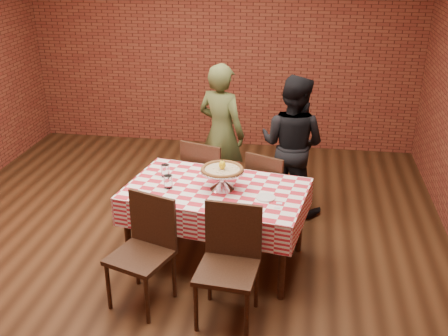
{
  "coord_description": "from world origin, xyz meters",
  "views": [
    {
      "loc": [
        1.2,
        -4.36,
        2.84
      ],
      "look_at": [
        0.51,
        -0.01,
        0.91
      ],
      "focal_mm": 42.44,
      "sensor_mm": 36.0,
      "label": 1
    }
  ],
  "objects_px": {
    "water_glass_right": "(165,171)",
    "chair_far_right": "(272,190)",
    "chair_near_left": "(140,255)",
    "diner_black": "(292,145)",
    "pizza": "(222,170)",
    "water_glass_left": "(168,182)",
    "chair_far_left": "(210,179)",
    "table": "(216,225)",
    "diner_olive": "(221,133)",
    "pizza_stand": "(222,179)",
    "chair_near_right": "(227,269)",
    "condiment_caddy": "(235,169)"
  },
  "relations": [
    {
      "from": "table",
      "to": "diner_black",
      "type": "distance_m",
      "value": 1.38
    },
    {
      "from": "table",
      "to": "chair_near_right",
      "type": "height_order",
      "value": "chair_near_right"
    },
    {
      "from": "water_glass_left",
      "to": "diner_olive",
      "type": "height_order",
      "value": "diner_olive"
    },
    {
      "from": "pizza_stand",
      "to": "chair_far_left",
      "type": "relative_size",
      "value": 0.42
    },
    {
      "from": "chair_near_left",
      "to": "diner_black",
      "type": "relative_size",
      "value": 0.6
    },
    {
      "from": "condiment_caddy",
      "to": "diner_olive",
      "type": "bearing_deg",
      "value": 98.88
    },
    {
      "from": "pizza_stand",
      "to": "chair_near_right",
      "type": "height_order",
      "value": "chair_near_right"
    },
    {
      "from": "chair_near_left",
      "to": "diner_black",
      "type": "distance_m",
      "value": 2.24
    },
    {
      "from": "chair_near_left",
      "to": "water_glass_right",
      "type": "bearing_deg",
      "value": 109.87
    },
    {
      "from": "condiment_caddy",
      "to": "chair_near_left",
      "type": "distance_m",
      "value": 1.29
    },
    {
      "from": "water_glass_left",
      "to": "diner_black",
      "type": "xyz_separation_m",
      "value": [
        1.06,
        1.22,
        -0.05
      ]
    },
    {
      "from": "pizza",
      "to": "diner_olive",
      "type": "xyz_separation_m",
      "value": [
        -0.23,
        1.33,
        -0.14
      ]
    },
    {
      "from": "pizza_stand",
      "to": "water_glass_right",
      "type": "relative_size",
      "value": 3.27
    },
    {
      "from": "table",
      "to": "chair_near_left",
      "type": "bearing_deg",
      "value": -124.03
    },
    {
      "from": "water_glass_right",
      "to": "chair_far_right",
      "type": "distance_m",
      "value": 1.16
    },
    {
      "from": "water_glass_right",
      "to": "condiment_caddy",
      "type": "height_order",
      "value": "condiment_caddy"
    },
    {
      "from": "pizza_stand",
      "to": "chair_far_right",
      "type": "relative_size",
      "value": 0.45
    },
    {
      "from": "water_glass_right",
      "to": "chair_far_right",
      "type": "relative_size",
      "value": 0.14
    },
    {
      "from": "chair_near_left",
      "to": "diner_olive",
      "type": "xyz_separation_m",
      "value": [
        0.33,
        2.08,
        0.34
      ]
    },
    {
      "from": "water_glass_left",
      "to": "diner_olive",
      "type": "bearing_deg",
      "value": 79.62
    },
    {
      "from": "pizza",
      "to": "chair_far_left",
      "type": "relative_size",
      "value": 0.4
    },
    {
      "from": "water_glass_left",
      "to": "chair_far_right",
      "type": "height_order",
      "value": "chair_far_right"
    },
    {
      "from": "pizza_stand",
      "to": "chair_near_left",
      "type": "distance_m",
      "value": 1.01
    },
    {
      "from": "chair_near_left",
      "to": "diner_olive",
      "type": "relative_size",
      "value": 0.58
    },
    {
      "from": "chair_near_right",
      "to": "chair_far_right",
      "type": "xyz_separation_m",
      "value": [
        0.23,
        1.51,
        -0.03
      ]
    },
    {
      "from": "pizza_stand",
      "to": "chair_far_left",
      "type": "height_order",
      "value": "chair_far_left"
    },
    {
      "from": "chair_near_right",
      "to": "table",
      "type": "bearing_deg",
      "value": 110.14
    },
    {
      "from": "pizza",
      "to": "chair_near_right",
      "type": "xyz_separation_m",
      "value": [
        0.17,
        -0.84,
        -0.47
      ]
    },
    {
      "from": "water_glass_right",
      "to": "chair_far_left",
      "type": "relative_size",
      "value": 0.13
    },
    {
      "from": "chair_far_left",
      "to": "water_glass_left",
      "type": "bearing_deg",
      "value": 93.05
    },
    {
      "from": "condiment_caddy",
      "to": "diner_olive",
      "type": "distance_m",
      "value": 1.06
    },
    {
      "from": "chair_near_left",
      "to": "table",
      "type": "bearing_deg",
      "value": 75.04
    },
    {
      "from": "pizza_stand",
      "to": "chair_far_left",
      "type": "bearing_deg",
      "value": 107.97
    },
    {
      "from": "pizza",
      "to": "chair_far_right",
      "type": "bearing_deg",
      "value": 58.73
    },
    {
      "from": "chair_near_right",
      "to": "chair_far_left",
      "type": "bearing_deg",
      "value": 109.51
    },
    {
      "from": "table",
      "to": "water_glass_left",
      "type": "distance_m",
      "value": 0.62
    },
    {
      "from": "water_glass_right",
      "to": "pizza",
      "type": "bearing_deg",
      "value": -16.13
    },
    {
      "from": "water_glass_right",
      "to": "water_glass_left",
      "type": "bearing_deg",
      "value": -69.24
    },
    {
      "from": "water_glass_left",
      "to": "diner_black",
      "type": "distance_m",
      "value": 1.62
    },
    {
      "from": "table",
      "to": "pizza_stand",
      "type": "xyz_separation_m",
      "value": [
        0.06,
        0.0,
        0.47
      ]
    },
    {
      "from": "water_glass_left",
      "to": "table",
      "type": "bearing_deg",
      "value": 8.45
    },
    {
      "from": "table",
      "to": "condiment_caddy",
      "type": "distance_m",
      "value": 0.56
    },
    {
      "from": "chair_far_left",
      "to": "chair_far_right",
      "type": "relative_size",
      "value": 1.06
    },
    {
      "from": "pizza",
      "to": "chair_far_left",
      "type": "bearing_deg",
      "value": 107.97
    },
    {
      "from": "water_glass_right",
      "to": "chair_far_right",
      "type": "height_order",
      "value": "chair_far_right"
    },
    {
      "from": "pizza",
      "to": "water_glass_right",
      "type": "height_order",
      "value": "pizza"
    },
    {
      "from": "pizza",
      "to": "water_glass_left",
      "type": "bearing_deg",
      "value": -172.09
    },
    {
      "from": "condiment_caddy",
      "to": "chair_near_left",
      "type": "relative_size",
      "value": 0.13
    },
    {
      "from": "condiment_caddy",
      "to": "chair_near_left",
      "type": "height_order",
      "value": "chair_near_left"
    },
    {
      "from": "pizza",
      "to": "diner_black",
      "type": "bearing_deg",
      "value": 63.33
    }
  ]
}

